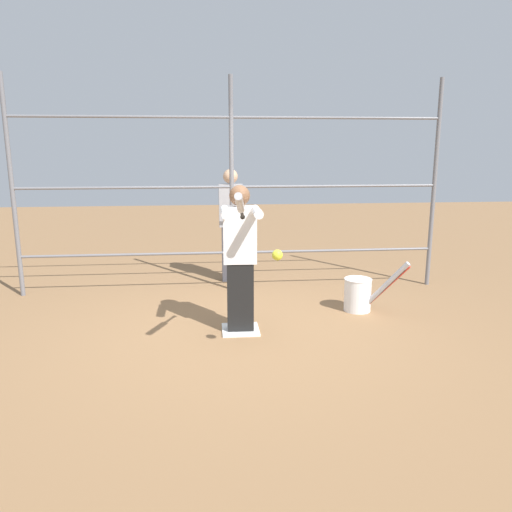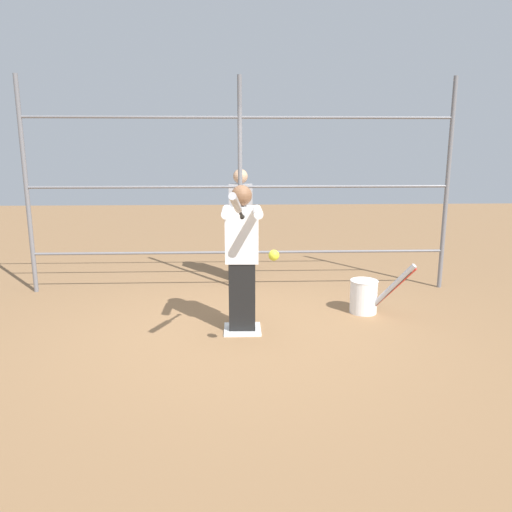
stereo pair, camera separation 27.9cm
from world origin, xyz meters
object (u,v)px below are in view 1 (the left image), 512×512
object	(u,v)px
batter	(240,255)
bystander_behind_fence	(231,224)
baseball_bat_swinging	(240,205)
softball_in_flight	(277,255)
bat_bucket	(362,293)

from	to	relation	value
batter	bystander_behind_fence	world-z (taller)	bystander_behind_fence
baseball_bat_swinging	softball_in_flight	size ratio (longest dim) A/B	8.22
baseball_bat_swinging	bystander_behind_fence	bearing A→B (deg)	-91.19
batter	baseball_bat_swinging	xyz separation A→B (m)	(0.05, 0.86, 0.62)
batter	softball_in_flight	distance (m)	0.95
baseball_bat_swinging	batter	bearing A→B (deg)	-93.55
batter	bat_bucket	distance (m)	1.72
bystander_behind_fence	bat_bucket	bearing A→B (deg)	133.28
baseball_bat_swinging	bystander_behind_fence	world-z (taller)	bystander_behind_fence
batter	softball_in_flight	xyz separation A→B (m)	(-0.27, 0.89, 0.18)
bat_bucket	batter	bearing A→B (deg)	19.23
batter	softball_in_flight	world-z (taller)	batter
batter	softball_in_flight	size ratio (longest dim) A/B	16.45
softball_in_flight	batter	bearing A→B (deg)	-73.31
batter	baseball_bat_swinging	bearing A→B (deg)	86.45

